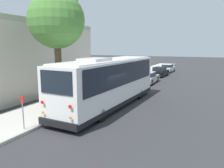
{
  "coord_description": "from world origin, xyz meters",
  "views": [
    {
      "loc": [
        -12.21,
        -6.28,
        4.22
      ],
      "look_at": [
        2.98,
        0.77,
        1.3
      ],
      "focal_mm": 35.0,
      "sensor_mm": 36.0,
      "label": 1
    }
  ],
  "objects_px": {
    "street_tree": "(57,17)",
    "sign_post_far": "(42,109)",
    "shuttle_bus": "(110,80)",
    "parked_sedan_white": "(168,68)",
    "parked_sedan_silver": "(148,78)",
    "sign_post_near": "(23,113)",
    "parked_sedan_black": "(160,72)"
  },
  "relations": [
    {
      "from": "sign_post_near",
      "to": "sign_post_far",
      "type": "height_order",
      "value": "sign_post_near"
    },
    {
      "from": "parked_sedan_silver",
      "to": "street_tree",
      "type": "xyz_separation_m",
      "value": [
        -12.57,
        2.67,
        5.48
      ]
    },
    {
      "from": "parked_sedan_white",
      "to": "sign_post_near",
      "type": "xyz_separation_m",
      "value": [
        -28.96,
        1.5,
        0.4
      ]
    },
    {
      "from": "sign_post_near",
      "to": "street_tree",
      "type": "bearing_deg",
      "value": 14.24
    },
    {
      "from": "parked_sedan_white",
      "to": "sign_post_near",
      "type": "distance_m",
      "value": 29.0
    },
    {
      "from": "parked_sedan_white",
      "to": "sign_post_near",
      "type": "bearing_deg",
      "value": 177.9
    },
    {
      "from": "shuttle_bus",
      "to": "sign_post_near",
      "type": "distance_m",
      "value": 6.37
    },
    {
      "from": "street_tree",
      "to": "shuttle_bus",
      "type": "bearing_deg",
      "value": -59.7
    },
    {
      "from": "shuttle_bus",
      "to": "sign_post_far",
      "type": "bearing_deg",
      "value": 161.38
    },
    {
      "from": "street_tree",
      "to": "sign_post_near",
      "type": "xyz_separation_m",
      "value": [
        -4.32,
        -1.1,
        -5.07
      ]
    },
    {
      "from": "street_tree",
      "to": "sign_post_far",
      "type": "relative_size",
      "value": 6.08
    },
    {
      "from": "sign_post_far",
      "to": "street_tree",
      "type": "bearing_deg",
      "value": 19.88
    },
    {
      "from": "parked_sedan_white",
      "to": "street_tree",
      "type": "distance_m",
      "value": 25.37
    },
    {
      "from": "shuttle_bus",
      "to": "parked_sedan_silver",
      "type": "bearing_deg",
      "value": 4.07
    },
    {
      "from": "shuttle_bus",
      "to": "street_tree",
      "type": "relative_size",
      "value": 1.38
    },
    {
      "from": "shuttle_bus",
      "to": "parked_sedan_white",
      "type": "height_order",
      "value": "shuttle_bus"
    },
    {
      "from": "parked_sedan_black",
      "to": "parked_sedan_white",
      "type": "relative_size",
      "value": 0.92
    },
    {
      "from": "parked_sedan_silver",
      "to": "shuttle_bus",
      "type": "bearing_deg",
      "value": -179.22
    },
    {
      "from": "sign_post_near",
      "to": "sign_post_far",
      "type": "bearing_deg",
      "value": 0.0
    },
    {
      "from": "sign_post_far",
      "to": "parked_sedan_silver",
      "type": "bearing_deg",
      "value": -5.77
    },
    {
      "from": "parked_sedan_white",
      "to": "parked_sedan_silver",
      "type": "bearing_deg",
      "value": -178.77
    },
    {
      "from": "shuttle_bus",
      "to": "sign_post_near",
      "type": "relative_size",
      "value": 6.72
    },
    {
      "from": "parked_sedan_silver",
      "to": "sign_post_near",
      "type": "height_order",
      "value": "sign_post_near"
    },
    {
      "from": "parked_sedan_black",
      "to": "street_tree",
      "type": "relative_size",
      "value": 0.53
    },
    {
      "from": "shuttle_bus",
      "to": "parked_sedan_black",
      "type": "height_order",
      "value": "shuttle_bus"
    },
    {
      "from": "sign_post_far",
      "to": "sign_post_near",
      "type": "bearing_deg",
      "value": 180.0
    },
    {
      "from": "shuttle_bus",
      "to": "parked_sedan_white",
      "type": "bearing_deg",
      "value": 3.51
    },
    {
      "from": "shuttle_bus",
      "to": "street_tree",
      "type": "height_order",
      "value": "street_tree"
    },
    {
      "from": "parked_sedan_white",
      "to": "sign_post_far",
      "type": "bearing_deg",
      "value": 177.76
    },
    {
      "from": "parked_sedan_silver",
      "to": "parked_sedan_black",
      "type": "relative_size",
      "value": 1.05
    },
    {
      "from": "sign_post_near",
      "to": "sign_post_far",
      "type": "relative_size",
      "value": 1.24
    },
    {
      "from": "parked_sedan_silver",
      "to": "street_tree",
      "type": "height_order",
      "value": "street_tree"
    }
  ]
}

